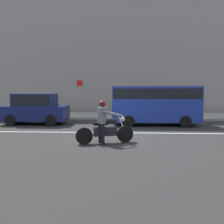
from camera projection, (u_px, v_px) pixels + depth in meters
ground_plane at (113, 136)px, 10.96m from camera, size 80.00×80.00×0.00m
sidewalk_slab at (119, 116)px, 18.91m from camera, size 40.00×4.40×0.14m
building_facade at (120, 38)px, 21.72m from camera, size 40.00×1.40×12.93m
lane_marking_stripe at (101, 133)px, 11.89m from camera, size 18.00×0.14×0.01m
motorcycle_with_rider_gray at (105, 126)px, 9.47m from camera, size 2.15×0.93×1.63m
parked_hatchback_navy at (35, 108)px, 14.74m from camera, size 3.72×1.76×1.80m
parked_van_cobalt_blue at (155, 103)px, 14.32m from camera, size 4.85×1.96×2.22m
street_sign_post at (80, 94)px, 19.01m from camera, size 0.44×0.08×2.61m
pedestrian_bystander at (43, 101)px, 19.50m from camera, size 0.34×0.34×1.67m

